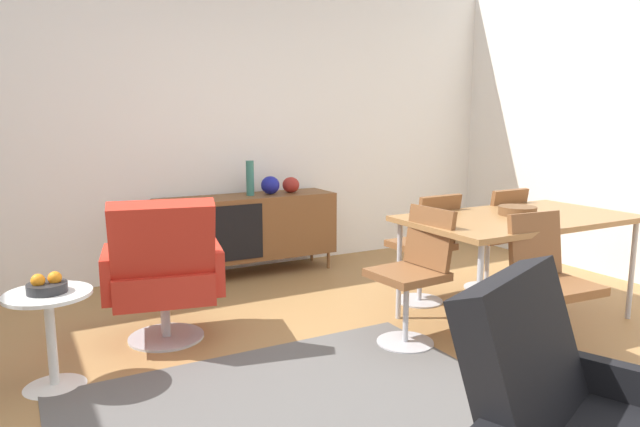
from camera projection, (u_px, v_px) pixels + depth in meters
The scene contains 16 objects.
ground_plane at pixel (351, 384), 3.08m from camera, with size 8.32×8.32×0.00m, color #9E7242.
wall_back at pixel (199, 118), 5.09m from camera, with size 6.80×0.12×2.80m, color white.
sideboard at pixel (247, 227), 5.14m from camera, with size 1.60×0.45×0.72m.
vase_cobalt at pixel (250, 178), 5.09m from camera, with size 0.07×0.07×0.31m.
vase_sculptural_dark at pixel (270, 185), 5.19m from camera, with size 0.17×0.17×0.16m.
vase_ceramic_small at pixel (291, 185), 5.29m from camera, with size 0.16×0.16×0.14m.
dining_table at pixel (518, 222), 3.96m from camera, with size 1.60×0.90×0.74m.
wooden_bowl_on_table at pixel (517, 211), 3.99m from camera, with size 0.26×0.26×0.06m, color brown.
dining_chair_back_right at pixel (494, 235), 4.65m from camera, with size 0.42×0.44×0.86m.
dining_chair_near_window at pixel (414, 270), 3.59m from camera, with size 0.45×0.43×0.86m.
dining_chair_back_left at pixel (426, 244), 4.32m from camera, with size 0.42×0.44×0.86m.
dining_chair_front_left at pixel (548, 281), 3.35m from camera, with size 0.43×0.45×0.86m.
lounge_chair_red at pixel (163, 271), 3.57m from camera, with size 0.81×0.76×0.95m.
side_table_round at pixel (51, 329), 3.00m from camera, with size 0.44×0.44×0.52m.
fruit_bowl at pixel (47, 286), 2.96m from camera, with size 0.20×0.20×0.11m.
area_rug at pixel (302, 417), 2.73m from camera, with size 2.20×1.70×0.01m, color #595654.
Camera 1 is at (-1.52, -2.45, 1.42)m, focal length 32.16 mm.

